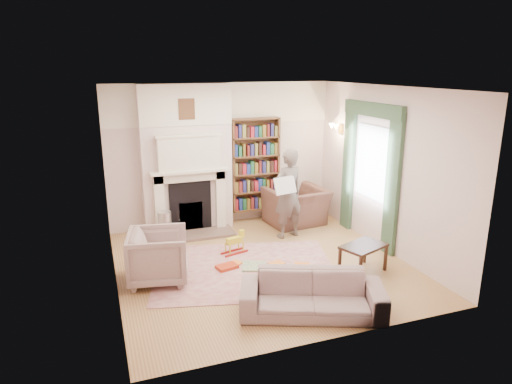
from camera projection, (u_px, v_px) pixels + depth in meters
name	position (u px, v px, depth m)	size (l,w,h in m)	color
floor	(261.00, 264.00, 7.40)	(4.50, 4.50, 0.00)	#96653C
ceiling	(262.00, 88.00, 6.65)	(4.50, 4.50, 0.00)	white
wall_back	(222.00, 155.00, 9.07)	(4.50, 4.50, 0.00)	beige
wall_front	(333.00, 228.00, 4.99)	(4.50, 4.50, 0.00)	beige
wall_left	(109.00, 194.00, 6.29)	(4.50, 4.50, 0.00)	beige
wall_right	(385.00, 170.00, 7.76)	(4.50, 4.50, 0.00)	beige
fireplace	(187.00, 160.00, 8.64)	(1.70, 0.58, 2.80)	beige
bookcase	(255.00, 165.00, 9.22)	(1.00, 0.24, 1.85)	brown
window	(371.00, 162.00, 8.10)	(0.02, 0.90, 1.30)	silver
curtain_left	(393.00, 185.00, 7.52)	(0.07, 0.32, 2.40)	#304C33
curtain_right	(348.00, 168.00, 8.79)	(0.07, 0.32, 2.40)	#304C33
pelmet	(373.00, 109.00, 7.84)	(0.09, 1.70, 0.24)	#304C33
wall_sconce	(332.00, 130.00, 8.91)	(0.20, 0.24, 0.24)	gold
rug	(246.00, 269.00, 7.19)	(2.80, 2.15, 0.01)	#C4AA94
armchair_reading	(296.00, 206.00, 9.19)	(1.13, 0.99, 0.73)	#51362B
armchair_left	(158.00, 256.00, 6.74)	(0.84, 0.86, 0.78)	#AAA08C
sofa	(312.00, 294.00, 5.87)	(1.84, 0.72, 0.54)	gray
man_reading	(288.00, 194.00, 8.37)	(0.61, 0.40, 1.67)	#594D47
newspaper	(285.00, 185.00, 8.08)	(0.44, 0.02, 0.31)	beige
coffee_table	(363.00, 259.00, 7.06)	(0.70, 0.45, 0.45)	#321B11
paraffin_heater	(165.00, 226.00, 8.33)	(0.24, 0.24, 0.55)	#B6B7BE
rocking_horse	(234.00, 243.00, 7.75)	(0.45, 0.18, 0.40)	gold
board_game	(254.00, 266.00, 7.26)	(0.38, 0.38, 0.03)	#E8CF51
game_box_lid	(227.00, 267.00, 7.21)	(0.33, 0.22, 0.05)	#B03014
comic_annuals	(271.00, 266.00, 7.27)	(1.30, 0.81, 0.02)	red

